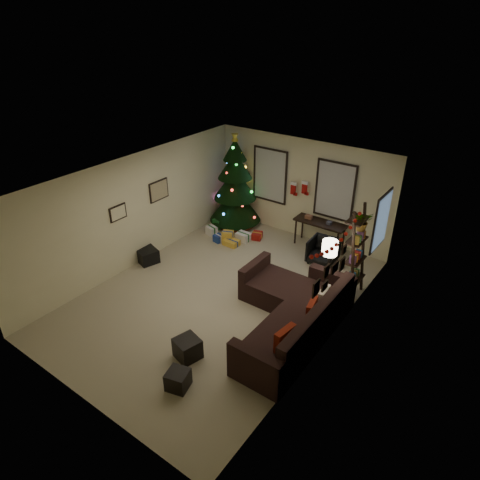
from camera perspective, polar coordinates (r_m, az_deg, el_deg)
name	(u,v)px	position (r m, az deg, el deg)	size (l,w,h in m)	color
floor	(220,295)	(9.40, -2.65, -7.42)	(7.00, 7.00, 0.00)	tan
ceiling	(217,179)	(8.11, -3.08, 8.18)	(7.00, 7.00, 0.00)	white
wall_back	(301,189)	(11.35, 8.21, 6.74)	(5.00, 5.00, 0.00)	beige
wall_front	(70,336)	(6.79, -21.84, -11.83)	(5.00, 5.00, 0.00)	beige
wall_left	(135,211)	(10.27, -13.90, 3.74)	(7.00, 7.00, 0.00)	beige
wall_right	(332,282)	(7.59, 12.22, -5.51)	(7.00, 7.00, 0.00)	beige
window_back_left	(270,175)	(11.69, 4.08, 8.67)	(1.05, 0.06, 1.50)	#728CB2
window_back_right	(335,191)	(10.89, 12.63, 6.49)	(1.05, 0.06, 1.50)	#728CB2
window_right_wall	(382,221)	(9.65, 18.51, 2.40)	(0.06, 0.90, 1.30)	#728CB2
christmas_tree	(235,187)	(11.99, -0.66, 7.11)	(1.47, 1.47, 2.73)	black
presents	(230,234)	(11.58, -1.37, 0.74)	(1.50, 1.01, 0.30)	silver
sofa	(293,315)	(8.42, 7.06, -9.97)	(2.14, 3.08, 0.93)	black
pillow_red_a	(285,340)	(7.36, 6.04, -13.17)	(0.12, 0.46, 0.46)	maroon
pillow_red_b	(311,311)	(8.03, 9.56, -9.33)	(0.11, 0.42, 0.42)	maroon
pillow_cream	(323,298)	(8.41, 11.12, -7.64)	(0.12, 0.41, 0.41)	beige
ottoman_near	(188,348)	(7.88, -7.05, -14.22)	(0.41, 0.41, 0.39)	black
ottoman_far	(178,380)	(7.42, -8.32, -18.04)	(0.35, 0.35, 0.33)	black
desk	(320,225)	(11.11, 10.69, 2.01)	(1.35, 0.48, 0.73)	black
desk_chair	(323,251)	(10.59, 11.07, -1.47)	(0.61, 0.57, 0.63)	black
bookshelf	(357,255)	(9.23, 15.40, -1.89)	(0.30, 0.60, 2.07)	black
potted_plant	(363,218)	(8.87, 16.15, 2.83)	(0.48, 0.42, 0.54)	#4C4C4C
floor_lamp	(329,252)	(8.68, 11.89, -1.58)	(0.32, 0.32, 1.50)	black
art_map	(159,190)	(10.62, -10.84, 6.56)	(0.04, 0.60, 0.50)	black
art_abstract	(118,213)	(9.91, -16.06, 3.54)	(0.04, 0.45, 0.35)	black
gallery	(330,273)	(7.42, 12.01, -4.31)	(0.03, 1.25, 0.54)	black
garland	(337,238)	(7.31, 12.92, 0.20)	(0.08, 1.90, 0.30)	#A5140C
stocking_left	(294,188)	(11.26, 7.20, 6.91)	(0.20, 0.05, 0.36)	#990F0C
stocking_right	(305,188)	(11.08, 8.70, 6.97)	(0.20, 0.05, 0.36)	#990F0C
storage_bin	(146,254)	(10.81, -12.54, -1.85)	(0.67, 0.45, 0.34)	black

